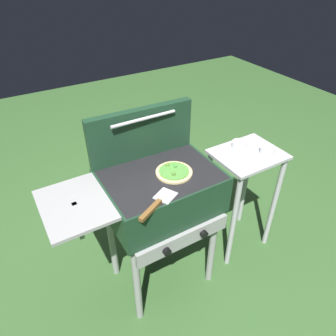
{
  "coord_description": "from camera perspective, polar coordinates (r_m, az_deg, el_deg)",
  "views": [
    {
      "loc": [
        -0.67,
        -1.21,
        1.92
      ],
      "look_at": [
        0.05,
        0.0,
        0.92
      ],
      "focal_mm": 33.42,
      "sensor_mm": 36.0,
      "label": 1
    }
  ],
  "objects": [
    {
      "name": "topping_bowl_far",
      "position": [
        2.13,
        17.69,
        3.07
      ],
      "size": [
        0.1,
        0.1,
        0.04
      ],
      "color": "silver",
      "rests_on": "prep_table"
    },
    {
      "name": "spatula",
      "position": [
        1.51,
        -2.02,
        -6.58
      ],
      "size": [
        0.26,
        0.17,
        0.02
      ],
      "color": "#B7BABF",
      "rests_on": "grill"
    },
    {
      "name": "pizza_veggie",
      "position": [
        1.71,
        1.09,
        -0.7
      ],
      "size": [
        0.2,
        0.2,
        0.03
      ],
      "color": "#E0C17F",
      "rests_on": "grill"
    },
    {
      "name": "prep_table",
      "position": [
        2.24,
        13.55,
        -2.54
      ],
      "size": [
        0.44,
        0.36,
        0.82
      ],
      "color": "#B2B2B7",
      "rests_on": "ground_plane"
    },
    {
      "name": "ground_plane",
      "position": [
        2.36,
        -1.1,
        -18.85
      ],
      "size": [
        8.0,
        8.0,
        0.0
      ],
      "primitive_type": "plane",
      "color": "#38602D"
    },
    {
      "name": "topping_bowl_near",
      "position": [
        2.14,
        12.86,
        4.13
      ],
      "size": [
        0.1,
        0.1,
        0.04
      ],
      "color": "silver",
      "rests_on": "prep_table"
    },
    {
      "name": "grill_lid_open",
      "position": [
        1.8,
        -4.9,
        6.37
      ],
      "size": [
        0.63,
        0.09,
        0.3
      ],
      "color": "#193823",
      "rests_on": "grill"
    },
    {
      "name": "grill",
      "position": [
        1.8,
        -1.69,
        -4.93
      ],
      "size": [
        0.96,
        0.53,
        0.9
      ],
      "color": "#193823",
      "rests_on": "ground_plane"
    }
  ]
}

